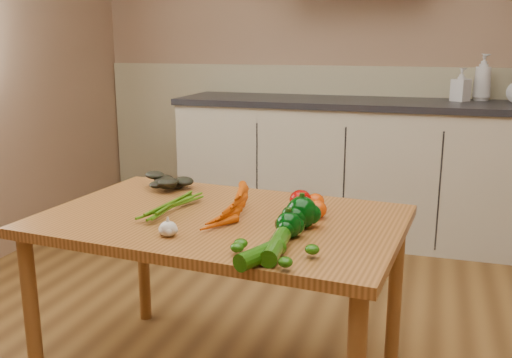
{
  "coord_description": "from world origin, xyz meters",
  "views": [
    {
      "loc": [
        0.43,
        -1.5,
        1.26
      ],
      "look_at": [
        -0.22,
        0.54,
        0.75
      ],
      "focal_mm": 40.0,
      "sensor_mm": 36.0,
      "label": 1
    }
  ],
  "objects_px": {
    "table": "(221,236)",
    "tomato_c": "(317,209)",
    "pepper_a": "(298,214)",
    "pepper_b": "(302,212)",
    "zucchini_b": "(260,254)",
    "soap_bottle_b": "(461,85)",
    "pepper_c": "(289,225)",
    "tomato_b": "(315,201)",
    "soap_bottle_a": "(483,77)",
    "garlic_bulb": "(168,229)",
    "zucchini_a": "(276,246)",
    "tomato_a": "(301,200)",
    "carrot_bunch": "(213,208)",
    "leafy_greens": "(166,179)"
  },
  "relations": [
    {
      "from": "tomato_c",
      "to": "garlic_bulb",
      "type": "bearing_deg",
      "value": -141.29
    },
    {
      "from": "tomato_c",
      "to": "pepper_a",
      "type": "bearing_deg",
      "value": -107.62
    },
    {
      "from": "tomato_b",
      "to": "pepper_a",
      "type": "bearing_deg",
      "value": -92.97
    },
    {
      "from": "pepper_c",
      "to": "tomato_a",
      "type": "xyz_separation_m",
      "value": [
        -0.03,
        0.31,
        -0.0
      ]
    },
    {
      "from": "carrot_bunch",
      "to": "pepper_b",
      "type": "xyz_separation_m",
      "value": [
        0.32,
        -0.02,
        0.02
      ]
    },
    {
      "from": "table",
      "to": "soap_bottle_a",
      "type": "relative_size",
      "value": 4.49
    },
    {
      "from": "tomato_b",
      "to": "table",
      "type": "bearing_deg",
      "value": -148.86
    },
    {
      "from": "soap_bottle_a",
      "to": "leafy_greens",
      "type": "bearing_deg",
      "value": -156.5
    },
    {
      "from": "leafy_greens",
      "to": "zucchini_b",
      "type": "bearing_deg",
      "value": -46.89
    },
    {
      "from": "garlic_bulb",
      "to": "soap_bottle_a",
      "type": "bearing_deg",
      "value": 65.93
    },
    {
      "from": "pepper_c",
      "to": "tomato_b",
      "type": "distance_m",
      "value": 0.33
    },
    {
      "from": "garlic_bulb",
      "to": "pepper_c",
      "type": "bearing_deg",
      "value": 15.67
    },
    {
      "from": "pepper_b",
      "to": "zucchini_b",
      "type": "xyz_separation_m",
      "value": [
        -0.04,
        -0.34,
        -0.03
      ]
    },
    {
      "from": "zucchini_b",
      "to": "pepper_b",
      "type": "bearing_deg",
      "value": 83.66
    },
    {
      "from": "pepper_b",
      "to": "tomato_b",
      "type": "relative_size",
      "value": 1.6
    },
    {
      "from": "garlic_bulb",
      "to": "zucchini_a",
      "type": "distance_m",
      "value": 0.37
    },
    {
      "from": "pepper_a",
      "to": "garlic_bulb",
      "type": "bearing_deg",
      "value": -150.84
    },
    {
      "from": "pepper_a",
      "to": "tomato_c",
      "type": "bearing_deg",
      "value": 72.38
    },
    {
      "from": "leafy_greens",
      "to": "tomato_a",
      "type": "relative_size",
      "value": 2.2
    },
    {
      "from": "soap_bottle_b",
      "to": "zucchini_b",
      "type": "relative_size",
      "value": 1.18
    },
    {
      "from": "soap_bottle_b",
      "to": "garlic_bulb",
      "type": "distance_m",
      "value": 2.44
    },
    {
      "from": "soap_bottle_a",
      "to": "pepper_b",
      "type": "xyz_separation_m",
      "value": [
        -0.66,
        -2.12,
        -0.33
      ]
    },
    {
      "from": "table",
      "to": "tomato_c",
      "type": "distance_m",
      "value": 0.35
    },
    {
      "from": "soap_bottle_b",
      "to": "garlic_bulb",
      "type": "height_order",
      "value": "soap_bottle_b"
    },
    {
      "from": "soap_bottle_a",
      "to": "tomato_b",
      "type": "distance_m",
      "value": 2.04
    },
    {
      "from": "leafy_greens",
      "to": "tomato_c",
      "type": "distance_m",
      "value": 0.7
    },
    {
      "from": "pepper_a",
      "to": "zucchini_a",
      "type": "bearing_deg",
      "value": -90.6
    },
    {
      "from": "tomato_a",
      "to": "soap_bottle_b",
      "type": "bearing_deg",
      "value": 72.38
    },
    {
      "from": "pepper_a",
      "to": "zucchini_b",
      "type": "distance_m",
      "value": 0.34
    },
    {
      "from": "carrot_bunch",
      "to": "tomato_a",
      "type": "relative_size",
      "value": 2.86
    },
    {
      "from": "soap_bottle_b",
      "to": "tomato_a",
      "type": "xyz_separation_m",
      "value": [
        -0.58,
        -1.84,
        -0.3
      ]
    },
    {
      "from": "zucchini_a",
      "to": "zucchini_b",
      "type": "bearing_deg",
      "value": -108.39
    },
    {
      "from": "soap_bottle_a",
      "to": "tomato_a",
      "type": "relative_size",
      "value": 3.6
    },
    {
      "from": "soap_bottle_b",
      "to": "pepper_c",
      "type": "height_order",
      "value": "soap_bottle_b"
    },
    {
      "from": "pepper_c",
      "to": "soap_bottle_a",
      "type": "bearing_deg",
      "value": 73.11
    },
    {
      "from": "pepper_a",
      "to": "tomato_c",
      "type": "height_order",
      "value": "pepper_a"
    },
    {
      "from": "pepper_b",
      "to": "zucchini_a",
      "type": "distance_m",
      "value": 0.27
    },
    {
      "from": "soap_bottle_a",
      "to": "tomato_c",
      "type": "relative_size",
      "value": 4.24
    },
    {
      "from": "carrot_bunch",
      "to": "tomato_b",
      "type": "xyz_separation_m",
      "value": [
        0.32,
        0.2,
        -0.0
      ]
    },
    {
      "from": "garlic_bulb",
      "to": "pepper_a",
      "type": "relative_size",
      "value": 0.63
    },
    {
      "from": "table",
      "to": "tomato_c",
      "type": "bearing_deg",
      "value": 18.09
    },
    {
      "from": "tomato_b",
      "to": "zucchini_b",
      "type": "bearing_deg",
      "value": -93.94
    },
    {
      "from": "zucchini_a",
      "to": "pepper_c",
      "type": "bearing_deg",
      "value": 90.98
    },
    {
      "from": "carrot_bunch",
      "to": "tomato_a",
      "type": "height_order",
      "value": "tomato_a"
    },
    {
      "from": "pepper_b",
      "to": "tomato_c",
      "type": "distance_m",
      "value": 0.12
    },
    {
      "from": "tomato_c",
      "to": "zucchini_a",
      "type": "relative_size",
      "value": 0.33
    },
    {
      "from": "soap_bottle_b",
      "to": "leafy_greens",
      "type": "xyz_separation_m",
      "value": [
        -1.18,
        -1.72,
        -0.29
      ]
    },
    {
      "from": "pepper_b",
      "to": "tomato_b",
      "type": "bearing_deg",
      "value": 89.8
    },
    {
      "from": "table",
      "to": "tomato_b",
      "type": "relative_size",
      "value": 20.16
    },
    {
      "from": "pepper_b",
      "to": "zucchini_b",
      "type": "relative_size",
      "value": 0.6
    }
  ]
}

